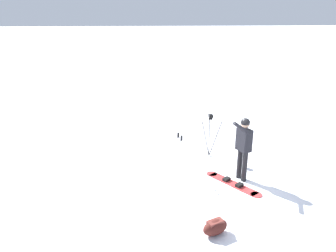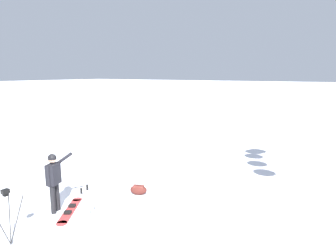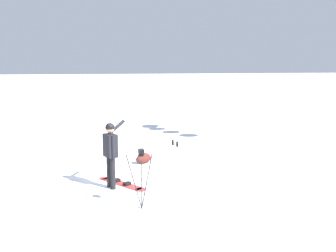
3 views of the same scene
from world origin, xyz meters
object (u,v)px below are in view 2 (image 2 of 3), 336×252
at_px(snowboarder, 54,176).
at_px(gear_bag_large, 139,190).
at_px(snowboard, 70,210).
at_px(camera_tripod, 7,206).
at_px(ski_poles, 85,203).

xyz_separation_m(snowboarder, gear_bag_large, (-1.35, -2.27, -0.93)).
relative_size(snowboard, camera_tripod, 1.11).
distance_m(snowboarder, gear_bag_large, 2.80).
bearing_deg(camera_tripod, snowboard, -84.62).
bearing_deg(snowboard, camera_tripod, 95.38).
bearing_deg(gear_bag_large, ski_poles, 97.07).
relative_size(snowboard, gear_bag_large, 2.42).
xyz_separation_m(snowboarder, camera_tripod, (-0.49, 1.66, -0.10)).
height_order(snowboard, ski_poles, ski_poles).
xyz_separation_m(snowboard, gear_bag_large, (-1.04, -2.02, 0.15)).
bearing_deg(snowboard, gear_bag_large, -117.31).
bearing_deg(gear_bag_large, snowboard, 62.69).
bearing_deg(gear_bag_large, camera_tripod, 77.62).
xyz_separation_m(gear_bag_large, ski_poles, (-0.33, 2.64, 0.66)).
xyz_separation_m(snowboard, ski_poles, (-1.37, 0.61, 0.82)).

